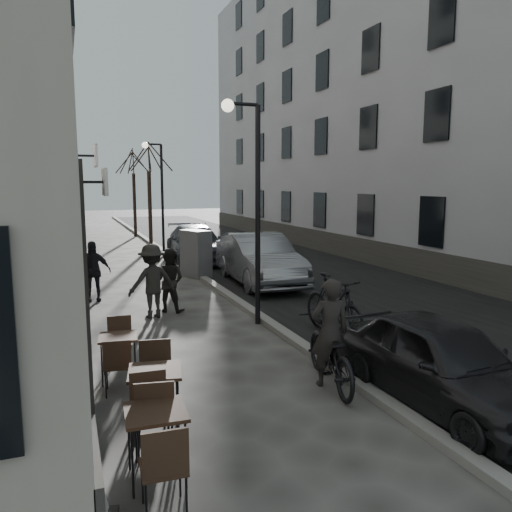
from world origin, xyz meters
TOP-DOWN VIEW (x-y plane):
  - ground at (0.00, 0.00)m, footprint 120.00×120.00m
  - road at (3.85, 16.00)m, footprint 7.30×60.00m
  - kerb at (0.20, 16.00)m, footprint 0.25×60.00m
  - building_left at (-6.00, 16.50)m, footprint 4.00×35.00m
  - building_right at (9.50, 16.50)m, footprint 4.00×35.00m
  - streetlamp_near at (-0.17, 6.00)m, footprint 0.90×0.28m
  - streetlamp_far at (-0.17, 18.00)m, footprint 0.90×0.28m
  - tree_near at (-0.10, 21.00)m, footprint 2.40×2.40m
  - tree_far at (-0.10, 27.00)m, footprint 2.40×2.40m
  - bistro_set_a at (-3.29, 0.57)m, footprint 0.70×1.65m
  - bistro_set_b at (-3.11, 1.70)m, footprint 0.79×1.73m
  - bistro_set_c at (-3.39, 3.66)m, footprint 0.69×1.57m
  - sign_board at (-4.01, -0.08)m, footprint 0.47×0.66m
  - utility_cabinet at (0.10, 12.32)m, footprint 0.98×1.26m
  - bicycle at (-0.20, 2.22)m, footprint 1.07×2.16m
  - cyclist_rider at (-0.20, 2.22)m, footprint 0.71×0.53m
  - pedestrian_near at (-1.71, 7.88)m, footprint 1.01×0.96m
  - pedestrian_mid at (-2.21, 7.46)m, footprint 1.28×0.89m
  - pedestrian_far at (-3.49, 9.81)m, footprint 1.02×0.48m
  - car_near at (1.00, 1.00)m, footprint 1.64×3.91m
  - car_mid at (1.76, 10.46)m, footprint 1.97×5.06m
  - car_far at (1.00, 16.01)m, footprint 2.52×5.29m
  - moped at (1.20, 4.55)m, footprint 0.77×2.25m

SIDE VIEW (x-z plane):
  - ground at x=0.00m, z-range 0.00..0.00m
  - road at x=3.85m, z-range 0.00..0.00m
  - kerb at x=0.20m, z-range 0.00..0.12m
  - sign_board at x=-4.01m, z-range -0.10..0.96m
  - bistro_set_c at x=-3.39m, z-range 0.01..0.92m
  - bistro_set_a at x=-3.29m, z-range 0.01..0.98m
  - bistro_set_b at x=-3.11m, z-range 0.01..1.01m
  - bicycle at x=-0.20m, z-range 0.00..1.09m
  - car_near at x=1.00m, z-range 0.00..1.32m
  - moped at x=1.20m, z-range 0.00..1.33m
  - car_far at x=1.00m, z-range 0.00..1.49m
  - pedestrian_near at x=-1.71m, z-range 0.00..1.64m
  - car_mid at x=1.76m, z-range 0.00..1.64m
  - utility_cabinet at x=0.10m, z-range 0.00..1.66m
  - pedestrian_far at x=-3.49m, z-range 0.00..1.70m
  - cyclist_rider at x=-0.20m, z-range 0.00..1.78m
  - pedestrian_mid at x=-2.21m, z-range 0.00..1.82m
  - streetlamp_near at x=-0.17m, z-range 0.62..5.71m
  - streetlamp_far at x=-0.17m, z-range 0.62..5.71m
  - tree_near at x=-0.10m, z-range 1.81..7.51m
  - tree_far at x=-0.10m, z-range 1.81..7.51m
  - building_left at x=-6.00m, z-range 0.00..16.00m
  - building_right at x=9.50m, z-range 0.00..16.00m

